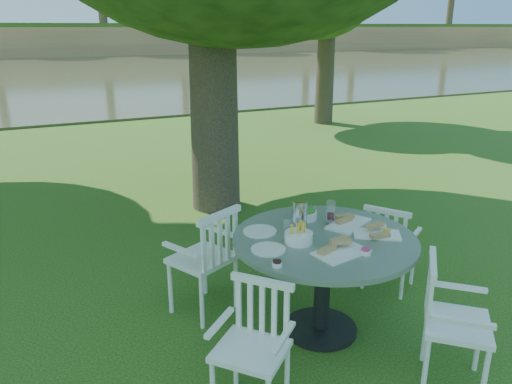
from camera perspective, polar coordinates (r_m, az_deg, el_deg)
ground at (r=4.62m, az=1.08°, el=-10.77°), size 140.00×140.00×0.00m
table at (r=3.75m, az=7.75°, el=-7.34°), size 1.35×1.35×0.79m
chair_ne at (r=4.51m, az=14.84°, el=-5.51°), size 0.54×0.54×0.80m
chair_nw at (r=4.00m, az=-5.25°, el=-7.08°), size 0.60×0.59×0.91m
chair_sw at (r=3.14m, az=-0.00°, el=-16.03°), size 0.56×0.56×0.81m
chair_se at (r=3.49m, az=20.70°, el=-12.85°), size 0.60×0.60×0.87m
tableware at (r=3.72m, az=6.44°, el=-4.06°), size 1.15×0.90×0.23m
river at (r=26.77m, az=-21.94°, el=12.29°), size 100.00×28.00×0.12m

